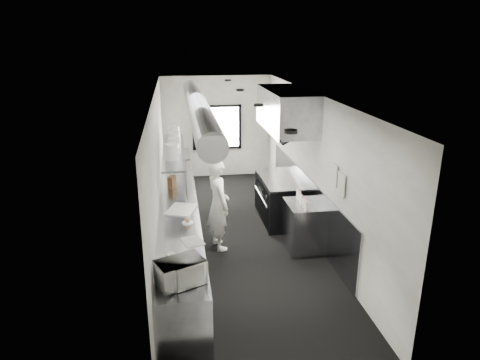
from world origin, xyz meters
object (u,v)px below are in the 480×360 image
object	(u,v)px
small_plate	(188,223)
exhaust_hood	(286,110)
microwave	(180,272)
plate_stack_c	(174,140)
squeeze_bottle_a	(306,206)
deli_tub_b	(169,263)
plate_stack_b	(174,146)
bottle_station	(304,226)
cutting_board	(181,209)
pass_shelf	(174,151)
deli_tub_a	(171,257)
squeeze_bottle_b	(304,203)
plate_stack_d	(174,134)
prep_counter	(180,229)
plate_stack_a	(172,152)
line_cook	(218,204)
squeeze_bottle_c	(301,200)
far_work_table	(177,170)
squeeze_bottle_e	(298,194)
squeeze_bottle_d	(299,196)
range	(280,199)
knife_block	(172,182)

from	to	relation	value
small_plate	exhaust_hood	bearing A→B (deg)	42.82
small_plate	microwave	bearing A→B (deg)	-94.73
plate_stack_c	squeeze_bottle_a	distance (m)	3.17
deli_tub_b	plate_stack_b	size ratio (longest dim) A/B	0.43
bottle_station	cutting_board	distance (m)	2.29
pass_shelf	deli_tub_a	distance (m)	3.51
bottle_station	microwave	size ratio (longest dim) A/B	1.71
small_plate	squeeze_bottle_b	distance (m)	2.12
microwave	plate_stack_d	world-z (taller)	plate_stack_d
plate_stack_d	bottle_station	bearing A→B (deg)	-45.96
prep_counter	plate_stack_a	xyz separation A→B (m)	(-0.08, 0.77, 1.27)
line_cook	squeeze_bottle_c	size ratio (longest dim) A/B	9.95
pass_shelf	small_plate	bearing A→B (deg)	-85.35
prep_counter	plate_stack_d	world-z (taller)	plate_stack_d
squeeze_bottle_b	squeeze_bottle_c	bearing A→B (deg)	92.01
far_work_table	deli_tub_a	size ratio (longest dim) A/B	9.11
pass_shelf	squeeze_bottle_c	size ratio (longest dim) A/B	17.25
deli_tub_a	squeeze_bottle_c	world-z (taller)	squeeze_bottle_c
microwave	plate_stack_d	distance (m)	4.83
microwave	deli_tub_a	world-z (taller)	microwave
plate_stack_c	squeeze_bottle_e	xyz separation A→B (m)	(2.27, -1.51, -0.75)
plate_stack_b	plate_stack_c	size ratio (longest dim) A/B	0.87
pass_shelf	cutting_board	world-z (taller)	pass_shelf
deli_tub_b	squeeze_bottle_c	distance (m)	3.06
squeeze_bottle_d	microwave	bearing A→B (deg)	-131.31
exhaust_hood	plate_stack_d	xyz separation A→B (m)	(-2.27, 1.00, -0.64)
microwave	squeeze_bottle_e	bearing A→B (deg)	25.50
pass_shelf	squeeze_bottle_e	bearing A→B (deg)	-32.01
range	microwave	world-z (taller)	microwave
bottle_station	small_plate	bearing A→B (deg)	-165.70
pass_shelf	bottle_station	world-z (taller)	pass_shelf
microwave	cutting_board	world-z (taller)	microwave
line_cook	plate_stack_d	distance (m)	2.42
range	deli_tub_a	xyz separation A→B (m)	(-2.31, -3.16, 0.48)
cutting_board	squeeze_bottle_c	size ratio (longest dim) A/B	3.37
bottle_station	cutting_board	bearing A→B (deg)	179.02
plate_stack_d	deli_tub_b	bearing A→B (deg)	-91.77
squeeze_bottle_a	squeeze_bottle_e	bearing A→B (deg)	88.10
plate_stack_d	squeeze_bottle_e	size ratio (longest dim) A/B	1.82
deli_tub_a	plate_stack_b	world-z (taller)	plate_stack_b
plate_stack_c	plate_stack_d	world-z (taller)	plate_stack_c
knife_block	exhaust_hood	bearing A→B (deg)	26.26
exhaust_hood	plate_stack_b	xyz separation A→B (m)	(-2.27, 0.02, -0.67)
prep_counter	squeeze_bottle_a	bearing A→B (deg)	-13.06
pass_shelf	plate_stack_b	size ratio (longest dim) A/B	9.66
deli_tub_a	squeeze_bottle_e	size ratio (longest dim) A/B	0.68
line_cook	cutting_board	world-z (taller)	line_cook
squeeze_bottle_a	squeeze_bottle_e	world-z (taller)	squeeze_bottle_e
plate_stack_a	plate_stack_b	bearing A→B (deg)	83.20
squeeze_bottle_e	range	bearing A→B (deg)	92.72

